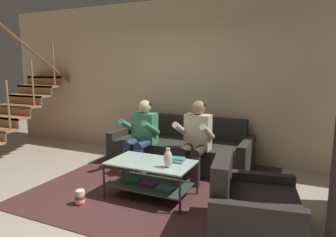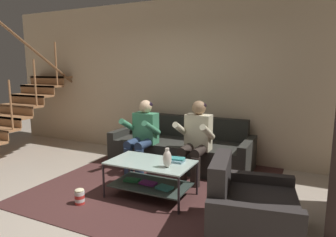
# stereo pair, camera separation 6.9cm
# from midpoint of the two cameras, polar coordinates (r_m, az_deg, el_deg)

# --- Properties ---
(ground) EXTENTS (16.80, 16.80, 0.00)m
(ground) POSITION_cam_midpoint_polar(r_m,az_deg,el_deg) (3.80, -11.31, -16.52)
(ground) COLOR #BEAE9B
(back_partition) EXTENTS (8.40, 0.12, 2.90)m
(back_partition) POSITION_cam_midpoint_polar(r_m,az_deg,el_deg) (5.59, 3.25, 7.40)
(back_partition) COLOR beige
(back_partition) RESTS_ON ground
(staircase_run) EXTENTS (1.01, 2.80, 2.77)m
(staircase_run) POSITION_cam_midpoint_polar(r_m,az_deg,el_deg) (6.80, -26.15, 3.35)
(staircase_run) COLOR #AD754A
(staircase_run) RESTS_ON ground
(couch) EXTENTS (2.38, 0.93, 0.81)m
(couch) POSITION_cam_midpoint_polar(r_m,az_deg,el_deg) (5.20, 2.04, -5.88)
(couch) COLOR #2D2D28
(couch) RESTS_ON ground
(person_seated_left) EXTENTS (0.50, 0.58, 1.15)m
(person_seated_left) POSITION_cam_midpoint_polar(r_m,az_deg,el_deg) (4.83, -5.47, -2.75)
(person_seated_left) COLOR navy
(person_seated_left) RESTS_ON ground
(person_seated_right) EXTENTS (0.50, 0.58, 1.19)m
(person_seated_right) POSITION_cam_midpoint_polar(r_m,az_deg,el_deg) (4.45, 4.80, -3.60)
(person_seated_right) COLOR #2E2521
(person_seated_right) RESTS_ON ground
(coffee_table) EXTENTS (1.08, 0.63, 0.47)m
(coffee_table) POSITION_cam_midpoint_polar(r_m,az_deg,el_deg) (3.94, -3.75, -10.50)
(coffee_table) COLOR #ACC5BB
(coffee_table) RESTS_ON ground
(area_rug) EXTENTS (3.11, 3.33, 0.01)m
(area_rug) POSITION_cam_midpoint_polar(r_m,az_deg,el_deg) (4.55, -1.10, -11.77)
(area_rug) COLOR #4B2A27
(area_rug) RESTS_ON ground
(vase) EXTENTS (0.11, 0.11, 0.24)m
(vase) POSITION_cam_midpoint_polar(r_m,az_deg,el_deg) (3.64, -0.54, -7.60)
(vase) COLOR beige
(vase) RESTS_ON coffee_table
(book_stack) EXTENTS (0.22, 0.18, 0.05)m
(book_stack) POSITION_cam_midpoint_polar(r_m,az_deg,el_deg) (3.88, 1.13, -7.89)
(book_stack) COLOR #749DAD
(book_stack) RESTS_ON coffee_table
(armchair) EXTENTS (0.97, 1.06, 0.78)m
(armchair) POSITION_cam_midpoint_polar(r_m,az_deg,el_deg) (3.22, 14.97, -16.52)
(armchair) COLOR #2E2928
(armchair) RESTS_ON ground
(popcorn_tub) EXTENTS (0.12, 0.12, 0.21)m
(popcorn_tub) POSITION_cam_midpoint_polar(r_m,az_deg,el_deg) (3.94, -16.91, -14.15)
(popcorn_tub) COLOR red
(popcorn_tub) RESTS_ON ground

